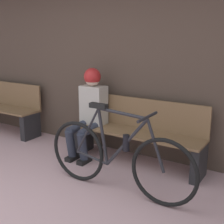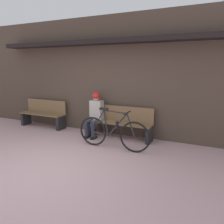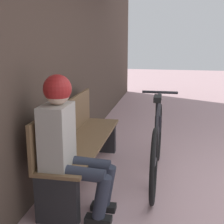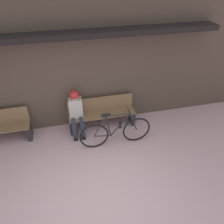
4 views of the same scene
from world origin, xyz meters
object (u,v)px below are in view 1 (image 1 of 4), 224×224
at_px(person_seated, 90,107).
at_px(park_bench_far, 3,109).
at_px(bicycle, 117,158).
at_px(park_bench_near, 137,134).

relative_size(person_seated, park_bench_far, 0.80).
relative_size(bicycle, park_bench_far, 1.16).
distance_m(park_bench_near, park_bench_far, 2.61).
distance_m(park_bench_near, bicycle, 0.83).
relative_size(bicycle, person_seated, 1.45).
bearing_deg(park_bench_far, person_seated, -2.99).
xyz_separation_m(park_bench_near, person_seated, (-0.68, -0.10, 0.30)).
bearing_deg(bicycle, park_bench_far, 164.00).
height_order(bicycle, person_seated, person_seated).
xyz_separation_m(person_seated, park_bench_far, (-1.93, 0.10, -0.31)).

